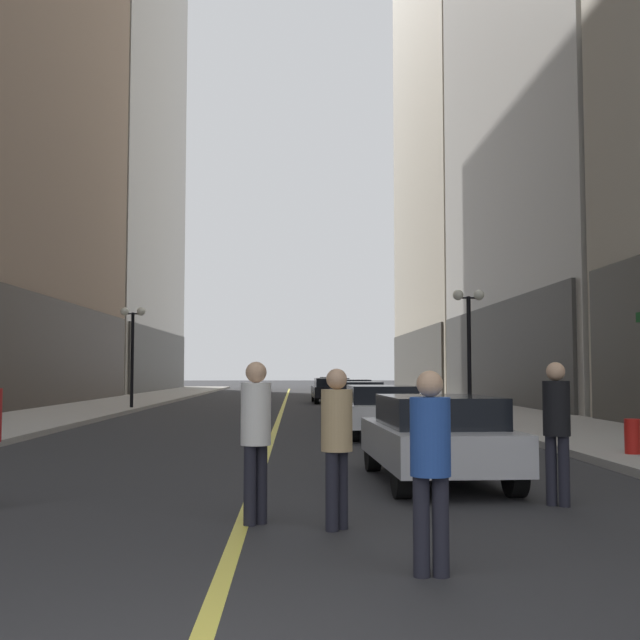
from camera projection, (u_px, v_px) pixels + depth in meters
ground_plane at (284, 405)px, 38.50m from camera, size 200.00×200.00×0.00m
sidewalk_left at (117, 404)px, 38.24m from camera, size 4.50×78.00×0.15m
sidewalk_right at (448, 403)px, 38.76m from camera, size 4.50×78.00×0.15m
lane_centre_stripe at (284, 405)px, 38.50m from camera, size 0.16×70.00×0.01m
building_left_far at (87, 142)px, 64.28m from camera, size 12.84×26.00×41.78m
building_right_far at (504, 107)px, 65.60m from camera, size 15.79×26.00×48.36m
car_silver at (436, 436)px, 11.71m from camera, size 1.93×4.13×1.32m
car_white at (380, 408)px, 20.08m from camera, size 1.85×4.55×1.32m
car_grey at (358, 399)px, 27.14m from camera, size 1.75×4.09×1.32m
car_navy at (351, 393)px, 34.00m from camera, size 1.86×4.03×1.32m
car_black at (331, 389)px, 40.98m from camera, size 2.05×4.47×1.32m
car_yellow at (332, 387)px, 48.41m from camera, size 1.91×4.48×1.32m
pedestrian_in_white_shirt at (256, 428)px, 8.60m from camera, size 0.48×0.48×1.80m
pedestrian_in_blue_hoodie at (430, 456)px, 6.43m from camera, size 0.36×0.36×1.70m
pedestrian_in_tan_trench at (337, 435)px, 8.30m from camera, size 0.48×0.48×1.72m
pedestrian_in_black_coat at (557, 421)px, 9.76m from camera, size 0.47×0.47×1.81m
street_lamp_left_far at (133, 335)px, 33.03m from camera, size 1.06×0.36×4.43m
street_lamp_right_mid at (469, 324)px, 25.86m from camera, size 1.06×0.36×4.43m
fire_hydrant_right at (632, 440)px, 14.43m from camera, size 0.28×0.28×0.80m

